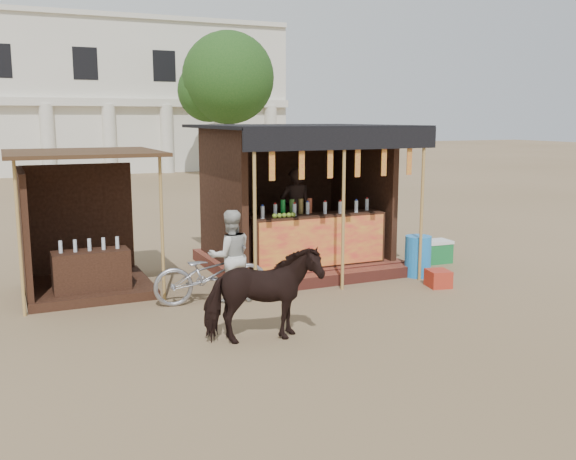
# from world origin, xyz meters

# --- Properties ---
(ground) EXTENTS (120.00, 120.00, 0.00)m
(ground) POSITION_xyz_m (0.00, 0.00, 0.00)
(ground) COLOR #846B4C
(ground) RESTS_ON ground
(main_stall) EXTENTS (3.60, 3.61, 2.78)m
(main_stall) POSITION_xyz_m (1.00, 3.36, 1.03)
(main_stall) COLOR brown
(main_stall) RESTS_ON ground
(secondary_stall) EXTENTS (2.40, 2.40, 2.38)m
(secondary_stall) POSITION_xyz_m (-3.17, 3.24, 0.85)
(secondary_stall) COLOR #3D2216
(secondary_stall) RESTS_ON ground
(cow) EXTENTS (1.57, 0.85, 1.27)m
(cow) POSITION_xyz_m (-1.22, -0.33, 0.63)
(cow) COLOR black
(cow) RESTS_ON ground
(motorbike) EXTENTS (1.88, 0.86, 0.95)m
(motorbike) POSITION_xyz_m (-1.30, 1.67, 0.48)
(motorbike) COLOR #919199
(motorbike) RESTS_ON ground
(bystander) EXTENTS (0.75, 0.60, 1.48)m
(bystander) POSITION_xyz_m (-0.98, 1.65, 0.74)
(bystander) COLOR beige
(bystander) RESTS_ON ground
(blue_barrel) EXTENTS (0.58, 0.58, 0.76)m
(blue_barrel) POSITION_xyz_m (2.74, 1.81, 0.38)
(blue_barrel) COLOR #1D7EDA
(blue_barrel) RESTS_ON ground
(red_crate) EXTENTS (0.44, 0.47, 0.30)m
(red_crate) POSITION_xyz_m (2.61, 1.02, 0.15)
(red_crate) COLOR #AC2D1C
(red_crate) RESTS_ON ground
(cooler) EXTENTS (0.66, 0.47, 0.46)m
(cooler) POSITION_xyz_m (3.71, 2.60, 0.23)
(cooler) COLOR #197335
(cooler) RESTS_ON ground
(background_building) EXTENTS (26.00, 7.45, 8.18)m
(background_building) POSITION_xyz_m (-2.00, 29.94, 3.98)
(background_building) COLOR silver
(background_building) RESTS_ON ground
(tree) EXTENTS (4.50, 4.40, 7.00)m
(tree) POSITION_xyz_m (5.81, 22.14, 4.63)
(tree) COLOR #382314
(tree) RESTS_ON ground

